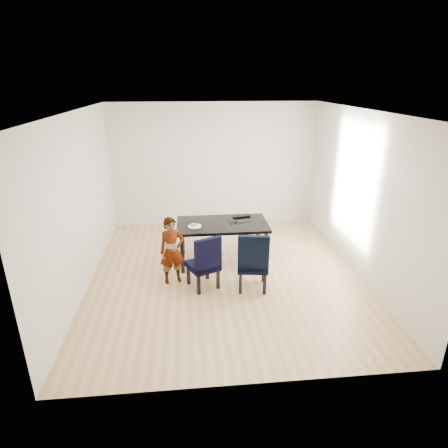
{
  "coord_description": "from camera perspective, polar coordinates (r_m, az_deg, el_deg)",
  "views": [
    {
      "loc": [
        -0.59,
        -5.66,
        3.14
      ],
      "look_at": [
        0.0,
        0.2,
        0.85
      ],
      "focal_mm": 30.0,
      "sensor_mm": 36.0,
      "label": 1
    }
  ],
  "objects": [
    {
      "name": "floor",
      "position": [
        6.5,
        0.18,
        -7.69
      ],
      "size": [
        4.5,
        5.0,
        0.01
      ],
      "primitive_type": "cube",
      "color": "tan",
      "rests_on": "ground"
    },
    {
      "name": "sandwich",
      "position": [
        6.48,
        -4.62,
        -0.07
      ],
      "size": [
        0.14,
        0.08,
        0.05
      ],
      "primitive_type": "ellipsoid",
      "rotation": [
        0.0,
        0.0,
        -0.17
      ],
      "color": "#A7803B",
      "rests_on": "plate"
    },
    {
      "name": "child",
      "position": [
        6.09,
        -7.93,
        -4.04
      ],
      "size": [
        0.47,
        0.37,
        1.12
      ],
      "primitive_type": "imported",
      "rotation": [
        0.0,
        0.0,
        0.27
      ],
      "color": "red",
      "rests_on": "floor"
    },
    {
      "name": "ceiling",
      "position": [
        5.7,
        0.21,
        16.89
      ],
      "size": [
        4.5,
        5.0,
        0.01
      ],
      "primitive_type": "cube",
      "color": "white",
      "rests_on": "wall_back"
    },
    {
      "name": "plate",
      "position": [
        6.49,
        -4.5,
        -0.34
      ],
      "size": [
        0.26,
        0.26,
        0.01
      ],
      "primitive_type": "cylinder",
      "rotation": [
        0.0,
        0.0,
        -0.11
      ],
      "color": "white",
      "rests_on": "dining_table"
    },
    {
      "name": "chair_left",
      "position": [
        5.94,
        -3.26,
        -5.65
      ],
      "size": [
        0.59,
        0.6,
        0.91
      ],
      "primitive_type": "cube",
      "rotation": [
        0.0,
        0.0,
        0.43
      ],
      "color": "black",
      "rests_on": "floor"
    },
    {
      "name": "wall_back",
      "position": [
        8.38,
        -1.59,
        8.91
      ],
      "size": [
        4.5,
        0.01,
        2.7
      ],
      "primitive_type": "cube",
      "color": "silver",
      "rests_on": "ground"
    },
    {
      "name": "dining_table",
      "position": [
        6.77,
        -0.25,
        -2.83
      ],
      "size": [
        1.6,
        0.9,
        0.75
      ],
      "primitive_type": "cube",
      "color": "black",
      "rests_on": "floor"
    },
    {
      "name": "cable_tangle",
      "position": [
        6.62,
        1.62,
        0.11
      ],
      "size": [
        0.17,
        0.17,
        0.01
      ],
      "primitive_type": "torus",
      "rotation": [
        0.0,
        0.0,
        0.15
      ],
      "color": "black",
      "rests_on": "dining_table"
    },
    {
      "name": "wall_right",
      "position": [
        6.58,
        20.19,
        4.14
      ],
      "size": [
        0.01,
        5.0,
        2.7
      ],
      "primitive_type": "cube",
      "color": "silver",
      "rests_on": "ground"
    },
    {
      "name": "chair_right",
      "position": [
        5.9,
        4.4,
        -5.47
      ],
      "size": [
        0.54,
        0.56,
        0.98
      ],
      "primitive_type": "cube",
      "rotation": [
        0.0,
        0.0,
        -0.15
      ],
      "color": "black",
      "rests_on": "floor"
    },
    {
      "name": "wall_front",
      "position": [
        3.67,
        4.26,
        -7.97
      ],
      "size": [
        4.5,
        0.01,
        2.7
      ],
      "primitive_type": "cube",
      "color": "white",
      "rests_on": "ground"
    },
    {
      "name": "laptop",
      "position": [
        6.99,
        2.59,
        1.37
      ],
      "size": [
        0.38,
        0.29,
        0.03
      ],
      "primitive_type": "imported",
      "rotation": [
        0.0,
        0.0,
        3.35
      ],
      "color": "black",
      "rests_on": "dining_table"
    },
    {
      "name": "wall_left",
      "position": [
        6.16,
        -21.18,
        2.91
      ],
      "size": [
        0.01,
        5.0,
        2.7
      ],
      "primitive_type": "cube",
      "color": "silver",
      "rests_on": "ground"
    }
  ]
}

